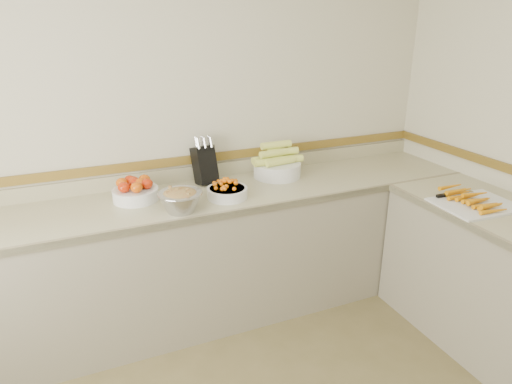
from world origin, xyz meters
name	(u,v)px	position (x,y,z in m)	size (l,w,h in m)	color
back_wall	(170,126)	(0.00, 2.00, 1.30)	(4.00, 4.00, 0.00)	beige
counter_back	(189,259)	(0.00, 1.68, 0.45)	(4.00, 0.65, 1.08)	tan
knife_block	(205,164)	(0.20, 1.90, 1.04)	(0.17, 0.19, 0.34)	black
tomato_bowl	(135,190)	(-0.30, 1.76, 0.96)	(0.29, 0.29, 0.14)	white
cherry_tomato_bowl	(227,191)	(0.25, 1.57, 0.95)	(0.26, 0.26, 0.14)	white
corn_bowl	(277,165)	(0.72, 1.82, 0.98)	(0.38, 0.34, 0.25)	white
rhubarb_bowl	(180,199)	(-0.08, 1.47, 0.98)	(0.26, 0.26, 0.15)	#B2B2BA
cutting_board	(474,201)	(1.60, 0.86, 0.92)	(0.49, 0.42, 0.07)	silver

